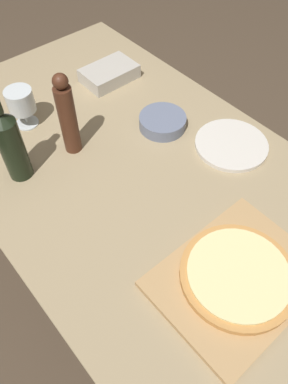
% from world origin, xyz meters
% --- Properties ---
extents(ground_plane, '(12.00, 12.00, 0.00)m').
position_xyz_m(ground_plane, '(0.00, 0.00, 0.00)').
color(ground_plane, '#4C3D2D').
extents(dining_table, '(0.89, 1.69, 0.74)m').
position_xyz_m(dining_table, '(0.00, 0.00, 0.66)').
color(dining_table, '#9E8966').
rests_on(dining_table, ground_plane).
extents(cutting_board, '(0.39, 0.30, 0.02)m').
position_xyz_m(cutting_board, '(-0.05, -0.38, 0.75)').
color(cutting_board, tan).
rests_on(cutting_board, dining_table).
extents(pizza, '(0.28, 0.28, 0.02)m').
position_xyz_m(pizza, '(-0.05, -0.38, 0.77)').
color(pizza, '#C68947').
rests_on(pizza, cutting_board).
extents(wine_bottle, '(0.07, 0.07, 0.30)m').
position_xyz_m(wine_bottle, '(-0.28, 0.27, 0.87)').
color(wine_bottle, black).
rests_on(wine_bottle, dining_table).
extents(pepper_mill, '(0.05, 0.05, 0.27)m').
position_xyz_m(pepper_mill, '(-0.10, 0.26, 0.87)').
color(pepper_mill, '#4C2819').
rests_on(pepper_mill, dining_table).
extents(wine_glass, '(0.09, 0.09, 0.13)m').
position_xyz_m(wine_glass, '(-0.15, 0.46, 0.83)').
color(wine_glass, silver).
rests_on(wine_glass, dining_table).
extents(small_bowl, '(0.16, 0.16, 0.04)m').
position_xyz_m(small_bowl, '(0.18, 0.15, 0.77)').
color(small_bowl, slate).
rests_on(small_bowl, dining_table).
extents(dinner_plate, '(0.23, 0.23, 0.01)m').
position_xyz_m(dinner_plate, '(0.29, -0.06, 0.75)').
color(dinner_plate, silver).
rests_on(dinner_plate, dining_table).
extents(food_container, '(0.20, 0.13, 0.05)m').
position_xyz_m(food_container, '(0.21, 0.48, 0.77)').
color(food_container, '#BCB7AD').
rests_on(food_container, dining_table).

